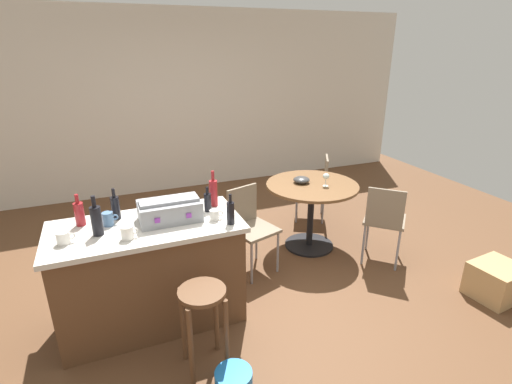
{
  "coord_description": "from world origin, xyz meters",
  "views": [
    {
      "loc": [
        -1.09,
        -2.97,
        2.19
      ],
      "look_at": [
        0.25,
        0.33,
        0.82
      ],
      "focal_mm": 27.15,
      "sensor_mm": 36.0,
      "label": 1
    }
  ],
  "objects_px": {
    "bottle_1": "(208,202)",
    "serving_bowl": "(302,180)",
    "folding_chair_near": "(316,183)",
    "cup_1": "(108,219)",
    "dining_table": "(311,199)",
    "bottle_4": "(213,192)",
    "toolbox": "(170,210)",
    "bottle_3": "(96,220)",
    "folding_chair_far": "(250,223)",
    "cup_0": "(127,233)",
    "folding_chair_left": "(385,218)",
    "bottle_0": "(231,212)",
    "cardboard_box": "(496,281)",
    "wooden_stool": "(203,312)",
    "bottle_5": "(79,213)",
    "plastic_bucket": "(234,383)",
    "kitchen_island": "(151,273)",
    "cup_2": "(63,238)",
    "cup_3": "(215,215)",
    "wine_glass": "(326,177)",
    "bottle_2": "(115,207)"
  },
  "relations": [
    {
      "from": "folding_chair_far",
      "to": "cup_3",
      "type": "distance_m",
      "value": 0.86
    },
    {
      "from": "cup_0",
      "to": "serving_bowl",
      "type": "bearing_deg",
      "value": 25.2
    },
    {
      "from": "folding_chair_near",
      "to": "wine_glass",
      "type": "height_order",
      "value": "wine_glass"
    },
    {
      "from": "dining_table",
      "to": "cup_0",
      "type": "bearing_deg",
      "value": -157.76
    },
    {
      "from": "bottle_5",
      "to": "bottle_2",
      "type": "bearing_deg",
      "value": 3.67
    },
    {
      "from": "folding_chair_far",
      "to": "toolbox",
      "type": "bearing_deg",
      "value": -152.85
    },
    {
      "from": "wooden_stool",
      "to": "cup_0",
      "type": "xyz_separation_m",
      "value": [
        -0.41,
        0.48,
        0.46
      ]
    },
    {
      "from": "serving_bowl",
      "to": "cardboard_box",
      "type": "height_order",
      "value": "serving_bowl"
    },
    {
      "from": "folding_chair_left",
      "to": "wine_glass",
      "type": "relative_size",
      "value": 6.1
    },
    {
      "from": "dining_table",
      "to": "folding_chair_near",
      "type": "distance_m",
      "value": 0.79
    },
    {
      "from": "folding_chair_near",
      "to": "bottle_2",
      "type": "relative_size",
      "value": 3.31
    },
    {
      "from": "bottle_1",
      "to": "bottle_4",
      "type": "relative_size",
      "value": 0.68
    },
    {
      "from": "dining_table",
      "to": "bottle_4",
      "type": "height_order",
      "value": "bottle_4"
    },
    {
      "from": "cup_1",
      "to": "plastic_bucket",
      "type": "bearing_deg",
      "value": -59.72
    },
    {
      "from": "bottle_0",
      "to": "plastic_bucket",
      "type": "bearing_deg",
      "value": -108.62
    },
    {
      "from": "kitchen_island",
      "to": "serving_bowl",
      "type": "bearing_deg",
      "value": 21.88
    },
    {
      "from": "toolbox",
      "to": "serving_bowl",
      "type": "height_order",
      "value": "toolbox"
    },
    {
      "from": "folding_chair_far",
      "to": "cup_0",
      "type": "relative_size",
      "value": 7.04
    },
    {
      "from": "wooden_stool",
      "to": "dining_table",
      "type": "height_order",
      "value": "dining_table"
    },
    {
      "from": "cup_2",
      "to": "plastic_bucket",
      "type": "xyz_separation_m",
      "value": [
        0.93,
        -0.88,
        -0.83
      ]
    },
    {
      "from": "toolbox",
      "to": "bottle_4",
      "type": "bearing_deg",
      "value": 21.27
    },
    {
      "from": "bottle_5",
      "to": "kitchen_island",
      "type": "bearing_deg",
      "value": -21.8
    },
    {
      "from": "folding_chair_far",
      "to": "wooden_stool",
      "type": "bearing_deg",
      "value": -124.88
    },
    {
      "from": "bottle_0",
      "to": "bottle_4",
      "type": "distance_m",
      "value": 0.4
    },
    {
      "from": "dining_table",
      "to": "folding_chair_far",
      "type": "bearing_deg",
      "value": -167.48
    },
    {
      "from": "wooden_stool",
      "to": "cup_1",
      "type": "bearing_deg",
      "value": 124.31
    },
    {
      "from": "cardboard_box",
      "to": "wooden_stool",
      "type": "bearing_deg",
      "value": 175.86
    },
    {
      "from": "cardboard_box",
      "to": "bottle_3",
      "type": "bearing_deg",
      "value": 166.0
    },
    {
      "from": "bottle_4",
      "to": "cup_2",
      "type": "bearing_deg",
      "value": -167.22
    },
    {
      "from": "bottle_1",
      "to": "plastic_bucket",
      "type": "relative_size",
      "value": 0.85
    },
    {
      "from": "bottle_2",
      "to": "plastic_bucket",
      "type": "xyz_separation_m",
      "value": [
        0.56,
        -1.18,
        -0.89
      ]
    },
    {
      "from": "kitchen_island",
      "to": "folding_chair_near",
      "type": "height_order",
      "value": "kitchen_island"
    },
    {
      "from": "dining_table",
      "to": "bottle_0",
      "type": "bearing_deg",
      "value": -145.09
    },
    {
      "from": "folding_chair_near",
      "to": "bottle_4",
      "type": "distance_m",
      "value": 2.08
    },
    {
      "from": "bottle_5",
      "to": "folding_chair_far",
      "type": "bearing_deg",
      "value": 9.84
    },
    {
      "from": "bottle_1",
      "to": "serving_bowl",
      "type": "bearing_deg",
      "value": 27.01
    },
    {
      "from": "folding_chair_left",
      "to": "bottle_0",
      "type": "relative_size",
      "value": 3.56
    },
    {
      "from": "plastic_bucket",
      "to": "folding_chair_left",
      "type": "bearing_deg",
      "value": 26.59
    },
    {
      "from": "plastic_bucket",
      "to": "bottle_5",
      "type": "bearing_deg",
      "value": 125.41
    },
    {
      "from": "folding_chair_near",
      "to": "bottle_5",
      "type": "xyz_separation_m",
      "value": [
        -2.75,
        -1.09,
        0.48
      ]
    },
    {
      "from": "folding_chair_left",
      "to": "plastic_bucket",
      "type": "distance_m",
      "value": 2.26
    },
    {
      "from": "folding_chair_near",
      "to": "cup_1",
      "type": "distance_m",
      "value": 2.84
    },
    {
      "from": "dining_table",
      "to": "folding_chair_far",
      "type": "xyz_separation_m",
      "value": [
        -0.81,
        -0.18,
        -0.07
      ]
    },
    {
      "from": "bottle_2",
      "to": "bottle_5",
      "type": "relative_size",
      "value": 1.02
    },
    {
      "from": "bottle_1",
      "to": "cup_2",
      "type": "height_order",
      "value": "bottle_1"
    },
    {
      "from": "cup_1",
      "to": "cardboard_box",
      "type": "bearing_deg",
      "value": -16.63
    },
    {
      "from": "toolbox",
      "to": "bottle_3",
      "type": "relative_size",
      "value": 1.56
    },
    {
      "from": "kitchen_island",
      "to": "cup_1",
      "type": "bearing_deg",
      "value": 159.67
    },
    {
      "from": "toolbox",
      "to": "plastic_bucket",
      "type": "bearing_deg",
      "value": -80.22
    },
    {
      "from": "folding_chair_far",
      "to": "bottle_2",
      "type": "height_order",
      "value": "bottle_2"
    }
  ]
}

